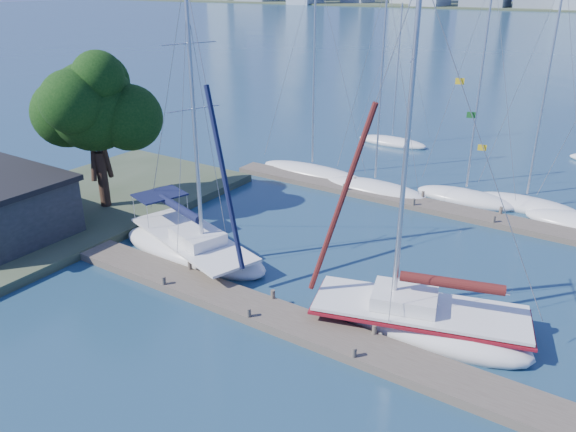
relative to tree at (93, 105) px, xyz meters
The scene contains 12 objects.
ground 17.00m from the tree, 15.38° to the right, with size 700.00×700.00×0.00m, color navy.
near_dock 16.92m from the tree, 15.38° to the right, with size 26.00×2.00×0.40m, color brown.
far_dock 21.79m from the tree, 34.92° to the left, with size 30.00×1.80×0.36m, color brown.
shore 6.99m from the tree, 150.54° to the right, with size 12.00×22.00×0.50m, color #38472D.
tree is the anchor object (origin of this frame).
sailboat_navy 10.49m from the tree, 10.02° to the right, with size 9.86×5.76×14.47m.
sailboat_maroon 21.97m from the tree, ahead, with size 9.87×5.57×14.62m.
bg_boat_0 16.55m from the tree, 62.44° to the left, with size 8.72×2.47×15.03m.
bg_boat_1 19.00m from the tree, 45.40° to the left, with size 7.90×4.55×14.09m.
bg_boat_2 24.22m from the tree, 38.32° to the left, with size 6.90×3.37×14.44m.
bg_boat_3 27.53m from the tree, 34.96° to the left, with size 7.12×3.75×14.35m.
bg_boat_6 27.02m from the tree, 70.92° to the left, with size 6.66×4.47×12.18m.
Camera 1 is at (12.56, -16.96, 13.66)m, focal length 35.00 mm.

